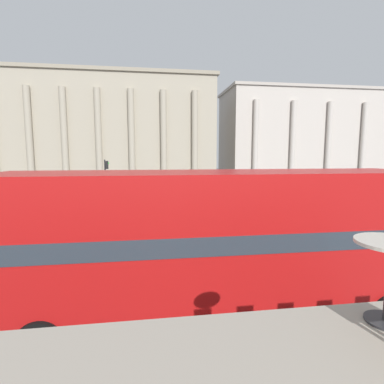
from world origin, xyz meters
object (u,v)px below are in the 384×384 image
double_decker_bus (217,239)px  plaza_building_left (106,132)px  traffic_light_mid (168,192)px  pedestrian_yellow (246,196)px  traffic_light_far (106,176)px  traffic_light_near (272,207)px  pedestrian_grey (243,189)px  pedestrian_white (176,215)px  pedestrian_black (270,218)px  plaza_building_right (310,135)px

double_decker_bus → plaza_building_left: 45.09m
traffic_light_mid → pedestrian_yellow: 9.32m
traffic_light_far → traffic_light_near: bearing=-57.2°
plaza_building_left → traffic_light_near: (12.20, -38.84, -6.11)m
plaza_building_left → pedestrian_grey: size_ratio=19.19×
pedestrian_yellow → pedestrian_grey: pedestrian_grey is taller
pedestrian_white → double_decker_bus: bearing=-174.8°
double_decker_bus → pedestrian_yellow: size_ratio=6.42×
pedestrian_black → plaza_building_right: bearing=-152.4°
plaza_building_right → pedestrian_white: 51.15m
plaza_building_left → traffic_light_far: bearing=-82.9°
traffic_light_near → pedestrian_yellow: bearing=76.8°
plaza_building_right → traffic_light_far: size_ratio=8.57×
traffic_light_near → pedestrian_grey: traffic_light_near is taller
double_decker_bus → traffic_light_near: 6.26m
plaza_building_left → traffic_light_mid: bearing=-76.5°
double_decker_bus → plaza_building_left: size_ratio=0.32×
traffic_light_far → pedestrian_white: bearing=-60.9°
double_decker_bus → plaza_building_left: (-8.48, 43.87, 5.99)m
double_decker_bus → plaza_building_right: size_ratio=0.31×
pedestrian_grey → pedestrian_yellow: bearing=-118.7°
double_decker_bus → traffic_light_far: traffic_light_far is taller
double_decker_bus → traffic_light_mid: double_decker_bus is taller
plaza_building_right → pedestrian_grey: plaza_building_right is taller
pedestrian_white → pedestrian_black: size_ratio=0.99×
plaza_building_left → pedestrian_grey: plaza_building_left is taller
traffic_light_far → pedestrian_grey: (13.35, 2.90, -1.64)m
traffic_light_far → pedestrian_black: size_ratio=2.42×
plaza_building_right → pedestrian_yellow: (-24.26, -32.88, -7.54)m
traffic_light_near → pedestrian_white: size_ratio=1.94×
traffic_light_far → pedestrian_black: (10.33, -11.14, -1.69)m
pedestrian_grey → pedestrian_white: size_ratio=1.06×
traffic_light_near → pedestrian_grey: bearing=76.1°
pedestrian_grey → plaza_building_left: bearing=113.9°
double_decker_bus → traffic_light_mid: bearing=95.3°
double_decker_bus → plaza_building_left: bearing=103.2°
traffic_light_mid → traffic_light_far: traffic_light_far is taller
traffic_light_mid → traffic_light_far: bearing=120.5°
pedestrian_white → plaza_building_left: bearing=17.8°
pedestrian_grey → pedestrian_black: pedestrian_grey is taller
plaza_building_left → pedestrian_white: plaza_building_left is taller
pedestrian_white → pedestrian_black: pedestrian_black is taller
plaza_building_left → plaza_building_right: bearing=8.6°
plaza_building_left → double_decker_bus: bearing=-79.1°
double_decker_bus → pedestrian_white: double_decker_bus is taller
pedestrian_white → traffic_light_near: bearing=-136.7°
plaza_building_right → traffic_light_far: bearing=-139.7°
traffic_light_far → pedestrian_grey: 13.76m
plaza_building_left → pedestrian_white: size_ratio=20.34×
plaza_building_right → pedestrian_grey: size_ratio=19.74×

